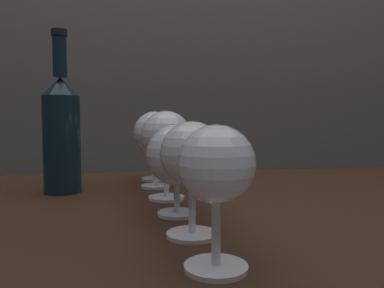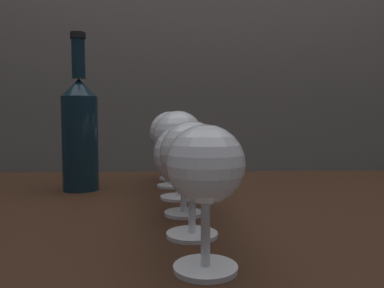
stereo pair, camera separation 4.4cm
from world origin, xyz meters
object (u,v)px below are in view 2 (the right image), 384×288
(wine_glass_port, at_px, (184,157))
(wine_glass_chardonnay, at_px, (178,137))
(wine_glass_white, at_px, (206,168))
(wine_bottle, at_px, (80,131))
(wine_glass_merlot, at_px, (192,156))
(wine_glass_cabernet, at_px, (171,135))
(wine_glass_pinot, at_px, (172,144))

(wine_glass_port, xyz_separation_m, wine_glass_chardonnay, (-0.01, 0.11, 0.02))
(wine_glass_white, bearing_deg, wine_glass_chardonnay, 94.71)
(wine_glass_white, xyz_separation_m, wine_bottle, (-0.22, 0.40, 0.02))
(wine_glass_white, bearing_deg, wine_glass_port, 95.02)
(wine_glass_merlot, distance_m, wine_glass_chardonnay, 0.21)
(wine_glass_merlot, height_order, wine_bottle, wine_bottle)
(wine_glass_chardonnay, bearing_deg, wine_glass_merlot, -85.48)
(wine_glass_white, height_order, wine_glass_cabernet, wine_glass_cabernet)
(wine_glass_port, relative_size, wine_glass_pinot, 1.09)
(wine_glass_chardonnay, height_order, wine_glass_cabernet, same)
(wine_glass_port, height_order, wine_glass_pinot, wine_glass_port)
(wine_glass_white, height_order, wine_glass_pinot, wine_glass_white)
(wine_glass_merlot, bearing_deg, wine_glass_white, -84.89)
(wine_glass_merlot, bearing_deg, wine_glass_cabernet, 95.61)
(wine_glass_merlot, relative_size, wine_glass_pinot, 1.13)
(wine_glass_port, height_order, wine_bottle, wine_bottle)
(wine_glass_chardonnay, xyz_separation_m, wine_bottle, (-0.20, 0.09, 0.01))
(wine_glass_port, bearing_deg, wine_glass_chardonnay, 94.16)
(wine_glass_cabernet, height_order, wine_bottle, wine_bottle)
(wine_glass_port, bearing_deg, wine_bottle, 135.60)
(wine_glass_pinot, bearing_deg, wine_glass_chardonnay, -86.06)
(wine_glass_cabernet, bearing_deg, wine_bottle, -171.56)
(wine_glass_port, relative_size, wine_bottle, 0.43)
(wine_glass_chardonnay, height_order, wine_bottle, wine_bottle)
(wine_glass_white, xyz_separation_m, wine_glass_pinot, (-0.04, 0.52, -0.01))
(wine_glass_port, xyz_separation_m, wine_glass_pinot, (-0.02, 0.32, -0.00))
(wine_glass_white, distance_m, wine_bottle, 0.46)
(wine_glass_white, bearing_deg, wine_glass_cabernet, 95.49)
(wine_glass_merlot, xyz_separation_m, wine_glass_cabernet, (-0.03, 0.33, 0.01))
(wine_glass_merlot, relative_size, wine_glass_port, 1.04)
(wine_glass_white, height_order, wine_glass_port, wine_glass_white)
(wine_glass_merlot, bearing_deg, wine_glass_port, 94.92)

